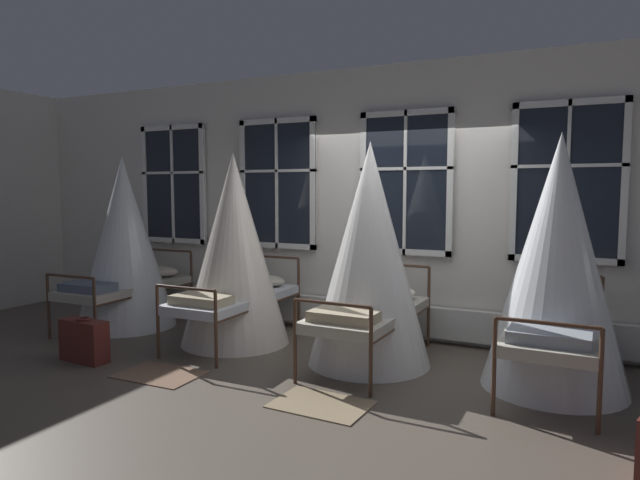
{
  "coord_description": "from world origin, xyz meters",
  "views": [
    {
      "loc": [
        1.95,
        -5.41,
        1.8
      ],
      "look_at": [
        -0.63,
        -0.07,
        1.26
      ],
      "focal_mm": 31.09,
      "sensor_mm": 36.0,
      "label": 1
    }
  ],
  "objects_px": {
    "cot_third": "(370,257)",
    "suitcase_dark": "(84,341)",
    "cot_second": "(234,251)",
    "cot_fourth": "(557,266)",
    "cot_first": "(125,245)"
  },
  "relations": [
    {
      "from": "cot_second",
      "to": "cot_fourth",
      "type": "xyz_separation_m",
      "value": [
        3.48,
        -0.0,
        0.04
      ]
    },
    {
      "from": "cot_fourth",
      "to": "cot_first",
      "type": "bearing_deg",
      "value": 90.71
    },
    {
      "from": "cot_third",
      "to": "suitcase_dark",
      "type": "relative_size",
      "value": 4.01
    },
    {
      "from": "cot_third",
      "to": "suitcase_dark",
      "type": "distance_m",
      "value": 3.12
    },
    {
      "from": "cot_first",
      "to": "cot_fourth",
      "type": "distance_m",
      "value": 5.23
    },
    {
      "from": "cot_first",
      "to": "cot_second",
      "type": "distance_m",
      "value": 1.75
    },
    {
      "from": "cot_first",
      "to": "cot_fourth",
      "type": "bearing_deg",
      "value": -91.68
    },
    {
      "from": "cot_second",
      "to": "suitcase_dark",
      "type": "height_order",
      "value": "cot_second"
    },
    {
      "from": "cot_third",
      "to": "suitcase_dark",
      "type": "height_order",
      "value": "cot_third"
    },
    {
      "from": "suitcase_dark",
      "to": "cot_second",
      "type": "bearing_deg",
      "value": 55.83
    },
    {
      "from": "cot_fourth",
      "to": "suitcase_dark",
      "type": "relative_size",
      "value": 4.05
    },
    {
      "from": "cot_second",
      "to": "suitcase_dark",
      "type": "relative_size",
      "value": 3.91
    },
    {
      "from": "cot_third",
      "to": "suitcase_dark",
      "type": "bearing_deg",
      "value": 116.13
    },
    {
      "from": "cot_fourth",
      "to": "cot_second",
      "type": "bearing_deg",
      "value": 91.05
    },
    {
      "from": "cot_third",
      "to": "suitcase_dark",
      "type": "xyz_separation_m",
      "value": [
        -2.71,
        -1.26,
        -0.89
      ]
    }
  ]
}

